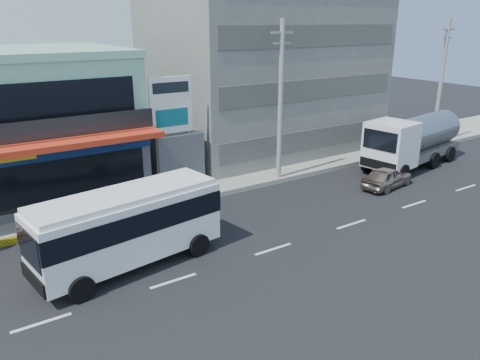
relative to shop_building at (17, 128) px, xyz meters
name	(u,v)px	position (x,y,z in m)	size (l,w,h in m)	color
ground	(273,249)	(8.00, -13.95, -4.00)	(120.00, 120.00, 0.00)	black
sidewalk	(247,173)	(13.00, -4.45, -3.85)	(70.00, 5.00, 0.30)	gray
shop_building	(17,128)	(0.00, 0.00, 0.00)	(12.40, 11.70, 8.00)	#45454A
concrete_building	(261,59)	(18.00, 1.05, 3.00)	(16.00, 12.00, 14.00)	gray
gap_structure	(162,153)	(8.00, -1.95, -2.25)	(3.00, 6.00, 3.50)	#45454A
satellite_dish	(167,128)	(8.00, -2.95, -0.42)	(1.50, 1.50, 0.15)	slate
billboard	(171,112)	(7.50, -4.75, 0.93)	(2.60, 0.18, 6.90)	gray
utility_pole_near	(280,102)	(14.00, -6.55, 1.15)	(1.60, 0.30, 10.00)	#999993
utility_pole_far	(441,83)	(30.00, -6.55, 1.15)	(1.60, 0.30, 10.00)	#999993
minibus	(127,222)	(2.05, -11.75, -2.03)	(8.17, 3.67, 3.30)	white
sedan	(387,177)	(18.92, -11.15, -3.33)	(1.56, 3.89, 1.33)	tan
tanker_truck	(412,140)	(23.70, -9.14, -2.06)	(9.45, 4.15, 3.60)	white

